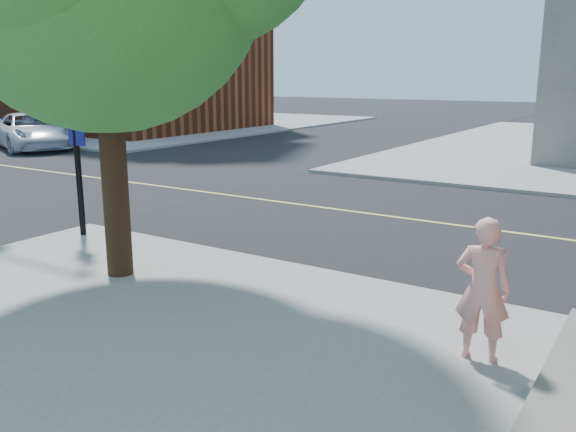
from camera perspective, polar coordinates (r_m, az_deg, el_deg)
The scene contains 7 objects.
ground at distance 12.85m, azimuth -15.10°, elevation -1.79°, with size 140.00×140.00×0.00m, color black.
road_ew at distance 16.12m, azimuth -3.25°, elevation 1.63°, with size 140.00×9.00×0.01m, color black.
sidewalk_nw at distance 44.04m, azimuth -14.73°, elevation 8.54°, with size 26.00×25.00×0.12m, color gray.
church at distance 39.56m, azimuth -16.15°, elevation 18.35°, with size 15.20×12.00×14.40m.
man_on_phone at distance 6.98m, azimuth 17.72°, elevation -6.52°, with size 0.59×0.39×1.61m, color pink.
signal_pole at distance 13.93m, azimuth -24.79°, elevation 12.83°, with size 3.59×0.41×4.05m.
car_a at distance 29.31m, azimuth -22.83°, elevation 7.33°, with size 2.61×5.67×1.58m, color silver.
Camera 1 is at (9.30, -8.28, 3.19)m, focal length 38.09 mm.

